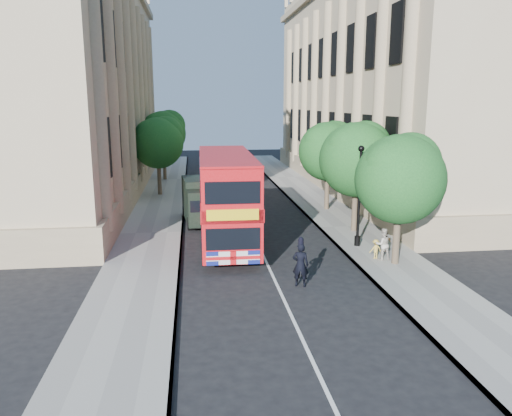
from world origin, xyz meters
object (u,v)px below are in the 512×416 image
object	(u,v)px
double_decker_bus	(226,196)
woman_pedestrian	(383,244)
lamp_post	(359,200)
box_van	(201,202)
police_constable	(300,265)

from	to	relation	value
double_decker_bus	woman_pedestrian	size ratio (longest dim) A/B	6.68
lamp_post	woman_pedestrian	bearing A→B (deg)	-80.33
lamp_post	box_van	world-z (taller)	lamp_post
box_van	woman_pedestrian	size ratio (longest dim) A/B	3.24
lamp_post	box_van	xyz separation A→B (m)	(-7.89, 6.36, -1.18)
police_constable	woman_pedestrian	size ratio (longest dim) A/B	1.20
double_decker_bus	box_van	xyz separation A→B (m)	(-1.26, 4.69, -1.25)
double_decker_bus	woman_pedestrian	xyz separation A→B (m)	(7.04, -4.10, -1.70)
lamp_post	double_decker_bus	world-z (taller)	lamp_post
lamp_post	police_constable	bearing A→B (deg)	-129.21
box_van	woman_pedestrian	bearing A→B (deg)	-52.21
police_constable	lamp_post	bearing A→B (deg)	-110.80
double_decker_bus	police_constable	distance (m)	7.33
box_van	police_constable	distance (m)	11.99
box_van	police_constable	size ratio (longest dim) A/B	2.70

